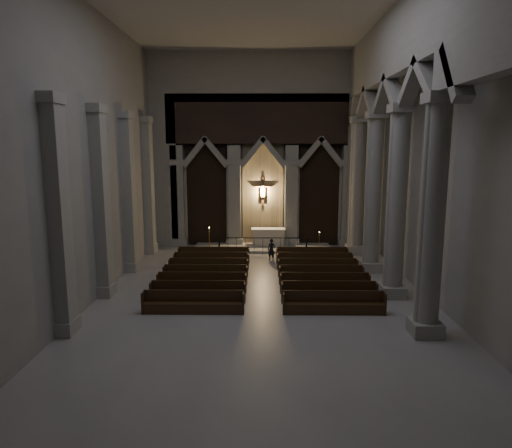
{
  "coord_description": "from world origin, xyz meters",
  "views": [
    {
      "loc": [
        -0.08,
        -17.26,
        6.35
      ],
      "look_at": [
        -0.33,
        3.0,
        2.88
      ],
      "focal_mm": 32.0,
      "sensor_mm": 36.0,
      "label": 1
    }
  ],
  "objects_px": {
    "altar": "(268,237)",
    "candle_stand_left": "(210,246)",
    "candle_stand_right": "(319,248)",
    "pews": "(263,278)",
    "worshipper": "(271,250)",
    "altar_rail": "(263,243)"
  },
  "relations": [
    {
      "from": "altar_rail",
      "to": "worshipper",
      "type": "height_order",
      "value": "worshipper"
    },
    {
      "from": "altar",
      "to": "candle_stand_left",
      "type": "xyz_separation_m",
      "value": [
        -3.54,
        -1.64,
        -0.26
      ]
    },
    {
      "from": "altar",
      "to": "candle_stand_left",
      "type": "bearing_deg",
      "value": -155.14
    },
    {
      "from": "altar",
      "to": "candle_stand_left",
      "type": "height_order",
      "value": "candle_stand_left"
    },
    {
      "from": "candle_stand_right",
      "to": "altar_rail",
      "type": "bearing_deg",
      "value": -177.26
    },
    {
      "from": "altar",
      "to": "candle_stand_right",
      "type": "bearing_deg",
      "value": -28.58
    },
    {
      "from": "candle_stand_left",
      "to": "pews",
      "type": "distance_m",
      "value": 6.86
    },
    {
      "from": "altar",
      "to": "candle_stand_right",
      "type": "distance_m",
      "value": 3.44
    },
    {
      "from": "altar",
      "to": "pews",
      "type": "relative_size",
      "value": 0.23
    },
    {
      "from": "altar",
      "to": "worshipper",
      "type": "distance_m",
      "value": 3.31
    },
    {
      "from": "candle_stand_left",
      "to": "candle_stand_right",
      "type": "bearing_deg",
      "value": -0.0
    },
    {
      "from": "altar",
      "to": "worshipper",
      "type": "height_order",
      "value": "same"
    },
    {
      "from": "altar",
      "to": "pews",
      "type": "distance_m",
      "value": 7.73
    },
    {
      "from": "altar",
      "to": "candle_stand_left",
      "type": "relative_size",
      "value": 1.33
    },
    {
      "from": "altar_rail",
      "to": "altar",
      "type": "bearing_deg",
      "value": 79.07
    },
    {
      "from": "pews",
      "to": "candle_stand_right",
      "type": "bearing_deg",
      "value": 61.03
    },
    {
      "from": "candle_stand_left",
      "to": "pews",
      "type": "height_order",
      "value": "candle_stand_left"
    },
    {
      "from": "candle_stand_right",
      "to": "worshipper",
      "type": "relative_size",
      "value": 1.08
    },
    {
      "from": "altar",
      "to": "altar_rail",
      "type": "xyz_separation_m",
      "value": [
        -0.35,
        -1.8,
        -0.0
      ]
    },
    {
      "from": "candle_stand_right",
      "to": "pews",
      "type": "relative_size",
      "value": 0.14
    },
    {
      "from": "candle_stand_right",
      "to": "pews",
      "type": "distance_m",
      "value": 6.94
    },
    {
      "from": "altar",
      "to": "worshipper",
      "type": "xyz_separation_m",
      "value": [
        0.13,
        -3.31,
        -0.08
      ]
    }
  ]
}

